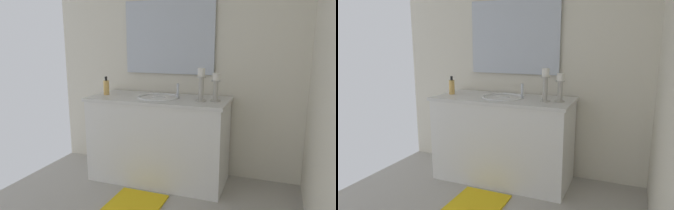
% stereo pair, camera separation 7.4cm
% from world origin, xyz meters
% --- Properties ---
extents(wall_left, '(0.04, 2.61, 2.45)m').
position_xyz_m(wall_left, '(-1.50, 0.00, 1.23)').
color(wall_left, silver).
rests_on(wall_left, ground).
extents(vanity_cabinet, '(0.58, 1.32, 0.82)m').
position_xyz_m(vanity_cabinet, '(-1.17, -0.03, 0.41)').
color(vanity_cabinet, white).
rests_on(vanity_cabinet, ground).
extents(sink_basin, '(0.40, 0.40, 0.24)m').
position_xyz_m(sink_basin, '(-1.17, -0.03, 0.78)').
color(sink_basin, white).
rests_on(sink_basin, vanity_cabinet).
extents(mirror, '(0.02, 0.93, 0.72)m').
position_xyz_m(mirror, '(-1.45, -0.03, 1.37)').
color(mirror, silver).
extents(candle_holder_tall, '(0.09, 0.09, 0.25)m').
position_xyz_m(candle_holder_tall, '(-1.16, 0.51, 0.94)').
color(candle_holder_tall, '#B7B2A5').
rests_on(candle_holder_tall, vanity_cabinet).
extents(candle_holder_short, '(0.09, 0.09, 0.29)m').
position_xyz_m(candle_holder_short, '(-1.12, 0.39, 0.97)').
color(candle_holder_short, '#B7B2A5').
rests_on(candle_holder_short, vanity_cabinet).
extents(soap_bottle, '(0.06, 0.06, 0.18)m').
position_xyz_m(soap_bottle, '(-1.15, -0.58, 0.89)').
color(soap_bottle, '#E5B259').
rests_on(soap_bottle, vanity_cabinet).
extents(bath_mat, '(0.60, 0.44, 0.02)m').
position_xyz_m(bath_mat, '(-0.55, -0.03, 0.01)').
color(bath_mat, yellow).
rests_on(bath_mat, ground).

